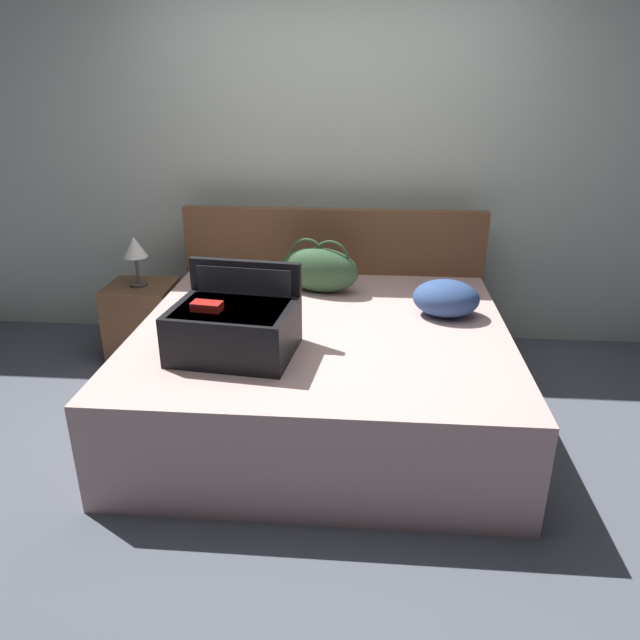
% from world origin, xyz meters
% --- Properties ---
extents(ground_plane, '(12.00, 12.00, 0.00)m').
position_xyz_m(ground_plane, '(0.00, 0.00, 0.00)').
color(ground_plane, '#4C515B').
extents(back_wall, '(8.00, 0.10, 2.60)m').
position_xyz_m(back_wall, '(0.00, 1.65, 1.30)').
color(back_wall, '#B7C1B2').
rests_on(back_wall, ground).
extents(bed, '(2.02, 1.87, 0.56)m').
position_xyz_m(bed, '(0.00, 0.40, 0.28)').
color(bed, '#BC9993').
rests_on(bed, ground).
extents(headboard, '(2.06, 0.08, 1.00)m').
position_xyz_m(headboard, '(0.00, 1.37, 0.50)').
color(headboard, brown).
rests_on(headboard, ground).
extents(hard_case_large, '(0.63, 0.52, 0.42)m').
position_xyz_m(hard_case_large, '(-0.40, 0.04, 0.70)').
color(hard_case_large, black).
rests_on(hard_case_large, bed).
extents(duffel_bag, '(0.55, 0.35, 0.34)m').
position_xyz_m(duffel_bag, '(-0.06, 0.98, 0.70)').
color(duffel_bag, '#2D4C2D').
rests_on(duffel_bag, bed).
extents(pillow_near_headboard, '(0.41, 0.34, 0.21)m').
position_xyz_m(pillow_near_headboard, '(0.69, 0.63, 0.66)').
color(pillow_near_headboard, navy).
rests_on(pillow_near_headboard, bed).
extents(nightstand, '(0.44, 0.40, 0.52)m').
position_xyz_m(nightstand, '(-1.29, 1.08, 0.26)').
color(nightstand, brown).
rests_on(nightstand, ground).
extents(table_lamp, '(0.16, 0.16, 0.34)m').
position_xyz_m(table_lamp, '(-1.29, 1.08, 0.77)').
color(table_lamp, '#3F3833').
rests_on(table_lamp, nightstand).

